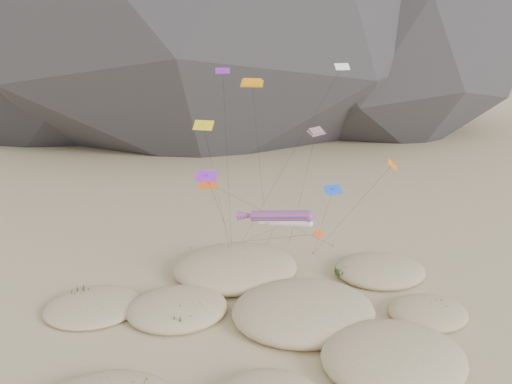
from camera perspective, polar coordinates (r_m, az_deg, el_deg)
ground at (r=54.71m, az=4.02°, el=-16.77°), size 500.00×500.00×0.00m
dunes at (r=57.67m, az=1.82°, el=-13.80°), size 48.18×36.47×3.73m
dune_grass at (r=56.97m, az=2.04°, el=-14.11°), size 43.32×29.12×1.59m
kite_stakes at (r=74.21m, az=0.83°, el=-6.46°), size 21.04×6.95×0.30m
rainbow_tube_kite at (r=55.27m, az=2.42°, el=-2.74°), size 8.18×18.58×12.48m
white_tube_kite at (r=58.34m, az=3.56°, el=-3.51°), size 6.09×17.89×10.33m
orange_parafoil at (r=58.18m, az=-0.44°, el=12.07°), size 6.35×16.08×25.80m
multi_parafoil at (r=60.41m, az=6.87°, el=6.71°), size 2.64×12.02×19.97m
delta_kites at (r=57.75m, az=2.62°, el=3.70°), size 24.81×18.61×27.20m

